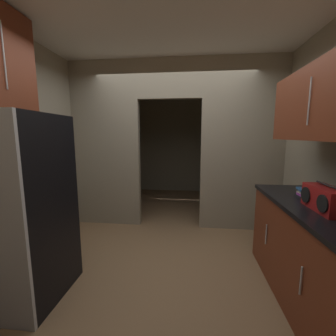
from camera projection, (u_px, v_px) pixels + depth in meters
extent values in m
plane|color=brown|center=(165.00, 270.00, 2.52)|extent=(20.00, 20.00, 0.00)
cube|color=silver|center=(168.00, 27.00, 2.49)|extent=(3.85, 6.58, 0.06)
cube|color=gray|center=(106.00, 146.00, 3.71)|extent=(1.14, 0.12, 2.73)
cube|color=gray|center=(242.00, 146.00, 3.47)|extent=(1.29, 0.12, 2.73)
cube|color=gray|center=(170.00, 79.00, 3.43)|extent=(1.02, 0.12, 0.62)
cube|color=gray|center=(181.00, 142.00, 5.99)|extent=(3.45, 0.10, 2.73)
cube|color=gray|center=(105.00, 143.00, 4.97)|extent=(0.10, 2.45, 2.73)
cube|color=gray|center=(258.00, 144.00, 4.61)|extent=(0.10, 2.45, 2.73)
cube|color=black|center=(19.00, 209.00, 2.02)|extent=(0.75, 0.73, 1.73)
cube|color=maroon|center=(316.00, 260.00, 1.94)|extent=(0.59, 1.73, 0.89)
cube|color=black|center=(322.00, 210.00, 1.87)|extent=(0.63, 1.73, 0.04)
cylinder|color=#B7BABC|center=(301.00, 281.00, 1.59)|extent=(0.01, 0.01, 0.22)
cylinder|color=#B7BABC|center=(266.00, 234.00, 2.34)|extent=(0.01, 0.01, 0.22)
cube|color=maroon|center=(334.00, 101.00, 1.73)|extent=(0.34, 1.55, 0.63)
cylinder|color=#B7BABC|center=(309.00, 101.00, 1.75)|extent=(0.01, 0.01, 0.38)
cylinder|color=#B7BABC|center=(4.00, 55.00, 1.91)|extent=(0.01, 0.01, 0.57)
cube|color=maroon|center=(326.00, 199.00, 1.76)|extent=(0.18, 0.41, 0.20)
cylinder|color=#262626|center=(327.00, 185.00, 1.75)|extent=(0.02, 0.29, 0.02)
cylinder|color=black|center=(322.00, 204.00, 1.65)|extent=(0.01, 0.14, 0.14)
cylinder|color=black|center=(305.00, 195.00, 1.90)|extent=(0.01, 0.14, 0.14)
cube|color=black|center=(304.00, 197.00, 2.13)|extent=(0.11, 0.16, 0.03)
cube|color=#8C3893|center=(305.00, 195.00, 2.11)|extent=(0.11, 0.14, 0.02)
cube|color=beige|center=(306.00, 193.00, 2.11)|extent=(0.12, 0.15, 0.02)
cube|color=#388C47|center=(307.00, 192.00, 2.10)|extent=(0.12, 0.13, 0.02)
cube|color=#2D609E|center=(305.00, 190.00, 2.11)|extent=(0.13, 0.15, 0.02)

